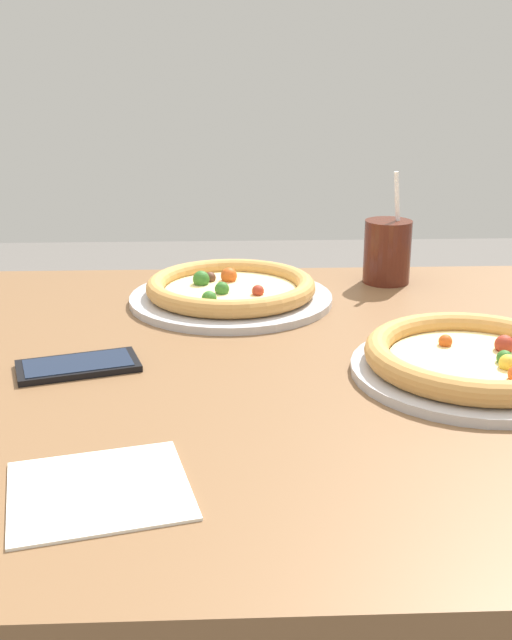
{
  "coord_description": "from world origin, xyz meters",
  "views": [
    {
      "loc": [
        0.02,
        -0.92,
        1.12
      ],
      "look_at": [
        0.07,
        0.09,
        0.78
      ],
      "focal_mm": 43.57,
      "sensor_mm": 36.0,
      "label": 1
    }
  ],
  "objects_px": {
    "pizza_far": "(231,291)",
    "drink_cup_colored": "(387,251)",
    "pizza_near": "(474,360)",
    "cell_phone": "(78,366)"
  },
  "relations": [
    {
      "from": "pizza_far",
      "to": "drink_cup_colored",
      "type": "distance_m",
      "value": 0.29
    },
    {
      "from": "pizza_near",
      "to": "pizza_far",
      "type": "height_order",
      "value": "pizza_far"
    },
    {
      "from": "cell_phone",
      "to": "drink_cup_colored",
      "type": "bearing_deg",
      "value": 39.22
    },
    {
      "from": "pizza_near",
      "to": "cell_phone",
      "type": "bearing_deg",
      "value": 175.14
    },
    {
      "from": "pizza_near",
      "to": "cell_phone",
      "type": "relative_size",
      "value": 1.81
    },
    {
      "from": "drink_cup_colored",
      "to": "pizza_far",
      "type": "bearing_deg",
      "value": -158.61
    },
    {
      "from": "pizza_near",
      "to": "drink_cup_colored",
      "type": "xyz_separation_m",
      "value": [
        -0.02,
        0.42,
        0.04
      ]
    },
    {
      "from": "pizza_far",
      "to": "drink_cup_colored",
      "type": "xyz_separation_m",
      "value": [
        0.27,
        0.11,
        0.04
      ]
    },
    {
      "from": "drink_cup_colored",
      "to": "cell_phone",
      "type": "bearing_deg",
      "value": -140.78
    },
    {
      "from": "pizza_far",
      "to": "cell_phone",
      "type": "height_order",
      "value": "pizza_far"
    }
  ]
}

